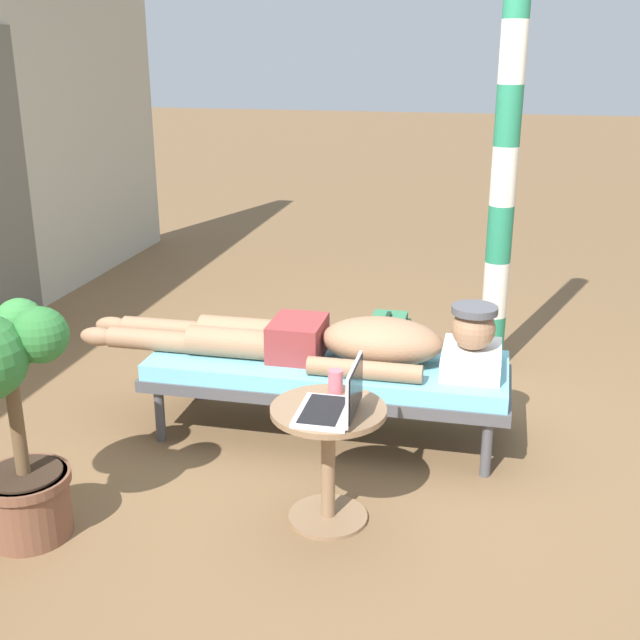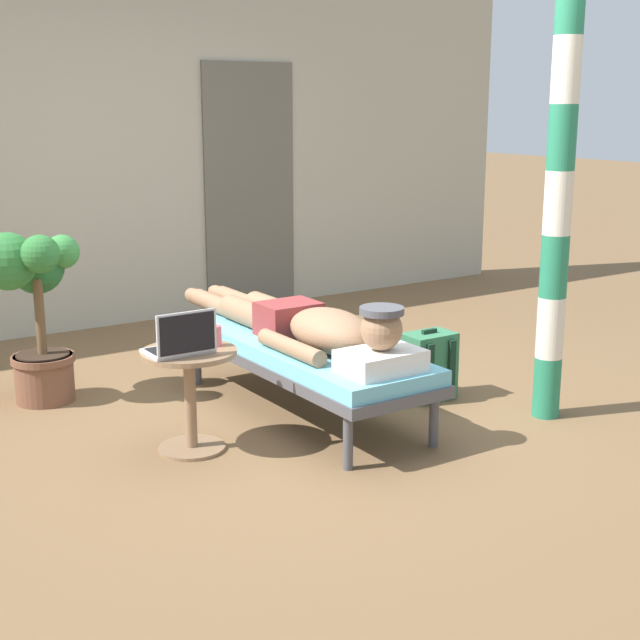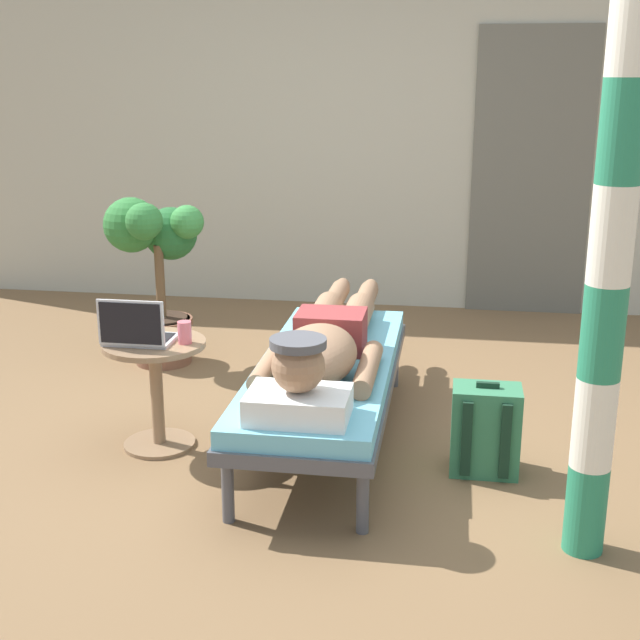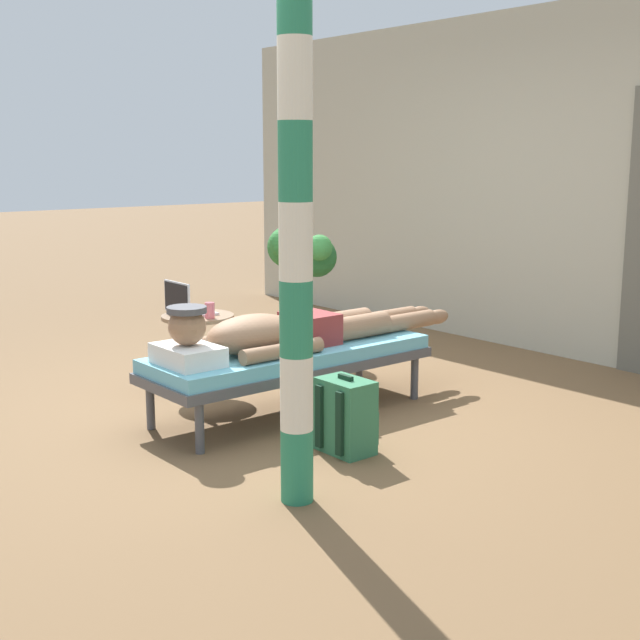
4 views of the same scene
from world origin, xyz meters
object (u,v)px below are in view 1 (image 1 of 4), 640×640
lounge_chair (328,372)px  person_reclining (336,340)px  porch_post (504,176)px  drink_glass (336,382)px  laptop (338,402)px  side_table (328,444)px  backpack (387,350)px  potted_plant (5,399)px

lounge_chair → person_reclining: bearing=-90.0°
lounge_chair → porch_post: bearing=-36.3°
person_reclining → drink_glass: person_reclining is taller
laptop → drink_glass: 0.22m
person_reclining → side_table: bearing=-170.9°
side_table → person_reclining: bearing=9.1°
backpack → porch_post: size_ratio=0.18×
side_table → drink_glass: drink_glass is taller
lounge_chair → drink_glass: size_ratio=17.65×
lounge_chair → porch_post: (1.10, -0.81, 0.85)m
laptop → potted_plant: 1.30m
person_reclining → potted_plant: size_ratio=2.14×
potted_plant → laptop: bearing=-74.5°
person_reclining → porch_post: bearing=-34.8°
side_table → laptop: laptop is taller
lounge_chair → person_reclining: size_ratio=0.84×
person_reclining → potted_plant: potted_plant is taller
side_table → backpack: bearing=-1.1°
person_reclining → backpack: 0.83m
lounge_chair → potted_plant: potted_plant is taller
laptop → person_reclining: bearing=11.9°
porch_post → laptop: bearing=163.2°
porch_post → potted_plant: bearing=141.2°
lounge_chair → potted_plant: bearing=139.1°
person_reclining → laptop: bearing=-168.1°
potted_plant → porch_post: size_ratio=0.42×
laptop → backpack: (1.59, 0.02, -0.39)m
person_reclining → side_table: 0.81m
backpack → porch_post: (0.35, -0.61, 1.00)m
person_reclining → side_table: person_reclining is taller
porch_post → person_reclining: bearing=145.2°
potted_plant → person_reclining: bearing=-42.1°
lounge_chair → laptop: size_ratio=5.90×
backpack → porch_post: bearing=-59.9°
person_reclining → lounge_chair: bearing=90.0°
drink_glass → backpack: 1.43m
potted_plant → porch_post: (2.29, -1.84, 0.57)m
laptop → backpack: laptop is taller
lounge_chair → laptop: bearing=-165.4°
lounge_chair → backpack: size_ratio=4.31×
lounge_chair → backpack: bearing=-14.9°
laptop → drink_glass: laptop is taller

